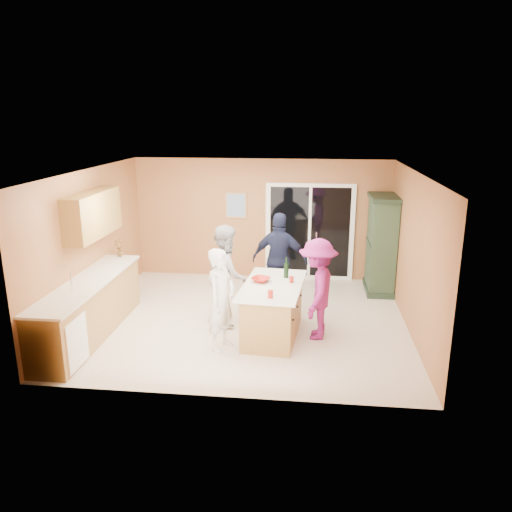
# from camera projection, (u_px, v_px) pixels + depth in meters

# --- Properties ---
(floor) EXTENTS (5.50, 5.50, 0.00)m
(floor) POSITION_uv_depth(u_px,v_px,m) (247.00, 320.00, 8.79)
(floor) COLOR silver
(floor) RESTS_ON ground
(ceiling) EXTENTS (5.50, 5.00, 0.10)m
(ceiling) POSITION_uv_depth(u_px,v_px,m) (246.00, 171.00, 8.08)
(ceiling) COLOR silver
(ceiling) RESTS_ON wall_back
(wall_back) EXTENTS (5.50, 0.10, 2.60)m
(wall_back) POSITION_uv_depth(u_px,v_px,m) (261.00, 219.00, 10.82)
(wall_back) COLOR tan
(wall_back) RESTS_ON ground
(wall_front) EXTENTS (5.50, 0.10, 2.60)m
(wall_front) POSITION_uv_depth(u_px,v_px,m) (220.00, 302.00, 6.04)
(wall_front) COLOR tan
(wall_front) RESTS_ON ground
(wall_left) EXTENTS (0.10, 5.00, 2.60)m
(wall_left) POSITION_uv_depth(u_px,v_px,m) (91.00, 244.00, 8.72)
(wall_left) COLOR tan
(wall_left) RESTS_ON ground
(wall_right) EXTENTS (0.10, 5.00, 2.60)m
(wall_right) POSITION_uv_depth(u_px,v_px,m) (413.00, 254.00, 8.14)
(wall_right) COLOR tan
(wall_right) RESTS_ON ground
(left_cabinet_run) EXTENTS (0.65, 3.05, 1.24)m
(left_cabinet_run) POSITION_uv_depth(u_px,v_px,m) (86.00, 312.00, 7.92)
(left_cabinet_run) COLOR #A47940
(left_cabinet_run) RESTS_ON floor
(upper_cabinets) EXTENTS (0.35, 1.60, 0.75)m
(upper_cabinets) POSITION_uv_depth(u_px,v_px,m) (93.00, 214.00, 8.36)
(upper_cabinets) COLOR #A47940
(upper_cabinets) RESTS_ON wall_left
(sliding_door) EXTENTS (1.90, 0.07, 2.10)m
(sliding_door) POSITION_uv_depth(u_px,v_px,m) (310.00, 232.00, 10.74)
(sliding_door) COLOR white
(sliding_door) RESTS_ON floor
(framed_picture) EXTENTS (0.46, 0.04, 0.56)m
(framed_picture) POSITION_uv_depth(u_px,v_px,m) (236.00, 205.00, 10.78)
(framed_picture) COLOR tan
(framed_picture) RESTS_ON wall_back
(kitchen_island) EXTENTS (1.06, 1.76, 0.89)m
(kitchen_island) POSITION_uv_depth(u_px,v_px,m) (273.00, 312.00, 8.06)
(kitchen_island) COLOR #A47940
(kitchen_island) RESTS_ON floor
(green_hutch) EXTENTS (0.57, 1.07, 1.97)m
(green_hutch) POSITION_uv_depth(u_px,v_px,m) (381.00, 245.00, 10.00)
(green_hutch) COLOR #1E3122
(green_hutch) RESTS_ON floor
(woman_white) EXTENTS (0.57, 0.68, 1.59)m
(woman_white) POSITION_uv_depth(u_px,v_px,m) (221.00, 300.00, 7.53)
(woman_white) COLOR white
(woman_white) RESTS_ON floor
(woman_grey) EXTENTS (0.81, 0.95, 1.71)m
(woman_grey) POSITION_uv_depth(u_px,v_px,m) (227.00, 274.00, 8.53)
(woman_grey) COLOR #A9A9AC
(woman_grey) RESTS_ON floor
(woman_navy) EXTENTS (1.10, 0.59, 1.78)m
(woman_navy) POSITION_uv_depth(u_px,v_px,m) (280.00, 260.00, 9.21)
(woman_navy) COLOR #181936
(woman_navy) RESTS_ON floor
(woman_magenta) EXTENTS (0.73, 1.12, 1.63)m
(woman_magenta) POSITION_uv_depth(u_px,v_px,m) (317.00, 289.00, 7.91)
(woman_magenta) COLOR #841C5E
(woman_magenta) RESTS_ON floor
(serving_bowl) EXTENTS (0.38, 0.38, 0.07)m
(serving_bowl) POSITION_uv_depth(u_px,v_px,m) (261.00, 280.00, 8.04)
(serving_bowl) COLOR #AA1F12
(serving_bowl) RESTS_ON kitchen_island
(tulip_vase) EXTENTS (0.21, 0.16, 0.34)m
(tulip_vase) POSITION_uv_depth(u_px,v_px,m) (119.00, 248.00, 9.24)
(tulip_vase) COLOR #B2111D
(tulip_vase) RESTS_ON left_cabinet_run
(tumbler_near) EXTENTS (0.09, 0.09, 0.10)m
(tumbler_near) POSITION_uv_depth(u_px,v_px,m) (291.00, 280.00, 7.99)
(tumbler_near) COLOR #AA1F12
(tumbler_near) RESTS_ON kitchen_island
(tumbler_far) EXTENTS (0.08, 0.08, 0.12)m
(tumbler_far) POSITION_uv_depth(u_px,v_px,m) (270.00, 294.00, 7.32)
(tumbler_far) COLOR #AA1F12
(tumbler_far) RESTS_ON kitchen_island
(wine_bottle) EXTENTS (0.08, 0.08, 0.34)m
(wine_bottle) POSITION_uv_depth(u_px,v_px,m) (286.00, 270.00, 8.22)
(wine_bottle) COLOR black
(wine_bottle) RESTS_ON kitchen_island
(white_plate) EXTENTS (0.26, 0.26, 0.01)m
(white_plate) POSITION_uv_depth(u_px,v_px,m) (267.00, 291.00, 7.59)
(white_plate) COLOR silver
(white_plate) RESTS_ON kitchen_island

